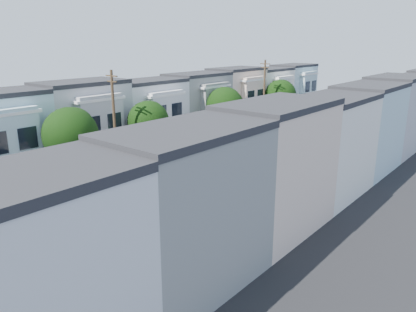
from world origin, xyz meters
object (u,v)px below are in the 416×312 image
(parked_left_b, at_px, (23,204))
(parked_right_c, at_px, (300,156))
(parked_left_c, at_px, (120,175))
(parked_right_d, at_px, (343,136))
(tree_far_r, at_px, (362,116))
(tree_c, at_px, (148,122))
(utility_pole_near, at_px, (115,124))
(lead_sedan, at_px, (280,150))
(tree_b, at_px, (70,135))
(tree_d, at_px, (224,106))
(parked_right_b, at_px, (150,222))
(fedex_truck, at_px, (251,153))
(parked_left_d, at_px, (206,148))
(tree_e, at_px, (280,95))
(utility_pole_far, at_px, (264,96))
(parked_right_a, at_px, (105,242))

(parked_left_b, height_order, parked_right_c, parked_left_b)
(parked_left_c, bearing_deg, parked_right_d, 72.67)
(parked_left_b, bearing_deg, tree_far_r, 78.64)
(parked_right_c, bearing_deg, parked_right_d, 88.32)
(tree_c, bearing_deg, utility_pole_near, -89.96)
(tree_far_r, relative_size, lead_sedan, 1.14)
(tree_b, distance_m, parked_left_c, 5.92)
(tree_d, relative_size, parked_right_d, 1.73)
(tree_c, relative_size, parked_left_b, 1.61)
(parked_right_b, height_order, parked_right_d, parked_right_b)
(parked_right_d, bearing_deg, tree_c, -115.23)
(tree_d, height_order, parked_right_b, tree_d)
(parked_left_b, distance_m, parked_right_b, 10.61)
(fedex_truck, bearing_deg, parked_left_d, 165.28)
(parked_right_b, bearing_deg, tree_c, 140.66)
(tree_b, distance_m, parked_left_d, 17.01)
(lead_sedan, height_order, parked_left_d, parked_left_d)
(tree_d, relative_size, lead_sedan, 1.66)
(fedex_truck, xyz_separation_m, parked_left_c, (-6.82, -11.57, -0.81))
(tree_d, bearing_deg, parked_right_d, 44.52)
(tree_e, bearing_deg, tree_far_r, -9.21)
(fedex_truck, xyz_separation_m, parked_right_c, (2.98, 5.05, -0.84))
(tree_c, height_order, tree_e, tree_e)
(fedex_truck, bearing_deg, tree_far_r, 67.60)
(tree_c, height_order, parked_right_c, tree_c)
(parked_left_d, bearing_deg, tree_e, 93.07)
(parked_right_d, bearing_deg, tree_e, 166.95)
(tree_d, height_order, lead_sedan, tree_d)
(parked_left_b, height_order, parked_left_d, parked_left_d)
(tree_d, xyz_separation_m, parked_left_b, (1.40, -26.85, -4.16))
(parked_left_d, xyz_separation_m, parked_right_b, (9.80, -17.68, -0.01))
(utility_pole_near, bearing_deg, parked_right_c, 54.62)
(tree_e, distance_m, parked_left_d, 19.22)
(tree_b, bearing_deg, parked_right_b, -6.46)
(parked_right_b, distance_m, parked_right_c, 21.75)
(tree_d, xyz_separation_m, fedex_truck, (8.22, -6.08, -3.34))
(parked_left_b, distance_m, parked_left_c, 9.20)
(parked_left_b, relative_size, parked_right_d, 1.02)
(fedex_truck, height_order, parked_left_b, fedex_truck)
(parked_right_d, bearing_deg, utility_pole_near, -111.87)
(tree_d, relative_size, fedex_truck, 1.27)
(parked_left_c, height_order, parked_right_d, parked_left_c)
(tree_d, bearing_deg, utility_pole_far, 89.99)
(tree_d, distance_m, parked_left_c, 18.19)
(parked_left_b, bearing_deg, fedex_truck, 77.56)
(tree_far_r, relative_size, utility_pole_near, 0.49)
(parked_right_a, bearing_deg, parked_right_d, 94.57)
(tree_e, height_order, utility_pole_far, utility_pole_far)
(lead_sedan, bearing_deg, parked_left_d, -150.22)
(utility_pole_near, relative_size, parked_left_c, 2.34)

